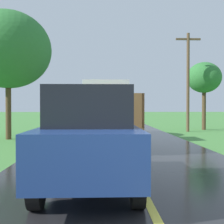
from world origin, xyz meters
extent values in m
cube|color=#2D2D30|center=(-0.58, 10.20, 0.68)|extent=(0.90, 5.51, 0.24)
cube|color=brown|center=(-0.58, 10.20, 0.88)|extent=(2.30, 5.80, 0.20)
cube|color=silver|center=(-0.58, 12.15, 1.93)|extent=(2.10, 1.90, 1.90)
cube|color=black|center=(-0.58, 13.11, 2.26)|extent=(1.79, 0.02, 0.76)
cube|color=brown|center=(-1.69, 9.23, 1.53)|extent=(0.08, 3.85, 1.10)
cube|color=brown|center=(0.53, 9.23, 1.53)|extent=(0.08, 3.85, 1.10)
cube|color=brown|center=(-0.58, 7.34, 1.53)|extent=(2.30, 0.08, 1.10)
cube|color=brown|center=(-0.58, 11.11, 1.53)|extent=(2.30, 0.08, 1.10)
cylinder|color=black|center=(-1.63, 12.00, 0.58)|extent=(0.28, 1.00, 1.00)
cylinder|color=black|center=(0.47, 12.00, 0.58)|extent=(0.28, 1.00, 1.00)
cylinder|color=black|center=(-1.63, 8.61, 0.58)|extent=(0.28, 1.00, 1.00)
cylinder|color=black|center=(0.47, 8.61, 0.58)|extent=(0.28, 1.00, 1.00)
ellipsoid|color=#92BC2A|center=(-0.50, 10.71, 1.51)|extent=(0.46, 0.43, 0.41)
ellipsoid|color=#A9BD22|center=(-0.28, 9.09, 1.51)|extent=(0.41, 0.49, 0.47)
ellipsoid|color=#A5C835|center=(0.26, 9.29, 1.13)|extent=(0.41, 0.51, 0.36)
ellipsoid|color=#9EC71C|center=(-0.34, 10.60, 1.47)|extent=(0.47, 0.56, 0.50)
ellipsoid|color=#A4CB2D|center=(-0.70, 8.03, 1.83)|extent=(0.58, 0.70, 0.47)
ellipsoid|color=#9CB825|center=(-1.00, 7.67, 1.50)|extent=(0.40, 0.40, 0.45)
ellipsoid|color=#9ABF2C|center=(-0.96, 9.15, 1.79)|extent=(0.42, 0.44, 0.36)
ellipsoid|color=#97CB2F|center=(-1.10, 8.07, 1.19)|extent=(0.59, 0.75, 0.38)
ellipsoid|color=#9CB51C|center=(-1.27, 9.45, 1.15)|extent=(0.59, 0.73, 0.44)
cylinder|color=brown|center=(5.00, 17.54, 3.30)|extent=(0.20, 0.20, 6.59)
cube|color=brown|center=(5.00, 17.54, 6.19)|extent=(1.66, 0.12, 0.12)
cylinder|color=#4C3823|center=(6.65, 19.13, 1.41)|extent=(0.28, 0.28, 2.82)
ellipsoid|color=#2D7033|center=(6.65, 19.13, 3.80)|extent=(2.47, 2.47, 2.22)
cylinder|color=#4C3823|center=(-5.55, 13.28, 1.41)|extent=(0.28, 0.28, 2.83)
ellipsoid|color=#2D7033|center=(-5.55, 13.28, 4.57)|extent=(4.36, 4.36, 3.92)
cube|color=navy|center=(-0.98, 4.00, 0.90)|extent=(1.70, 4.10, 0.80)
cube|color=black|center=(-0.98, 3.80, 1.65)|extent=(1.44, 2.05, 0.70)
cylinder|color=black|center=(-1.75, 5.27, 0.40)|extent=(0.20, 0.64, 0.64)
cylinder|color=black|center=(-0.21, 5.27, 0.40)|extent=(0.20, 0.64, 0.64)
cylinder|color=black|center=(-1.75, 2.73, 0.40)|extent=(0.20, 0.64, 0.64)
cylinder|color=black|center=(-0.21, 2.73, 0.40)|extent=(0.20, 0.64, 0.64)
camera|label=1|loc=(-0.76, -1.70, 1.64)|focal=46.50mm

